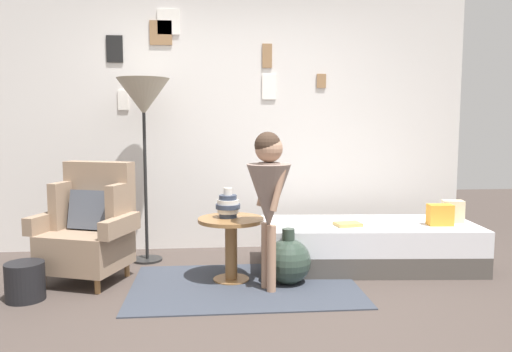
{
  "coord_description": "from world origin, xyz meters",
  "views": [
    {
      "loc": [
        -0.21,
        -3.19,
        1.3
      ],
      "look_at": [
        0.15,
        0.95,
        0.85
      ],
      "focal_mm": 34.95,
      "sensor_mm": 36.0,
      "label": 1
    }
  ],
  "objects": [
    {
      "name": "gallery_wall",
      "position": [
        -0.0,
        1.95,
        1.3
      ],
      "size": [
        4.8,
        0.12,
        2.6
      ],
      "color": "silver",
      "rests_on": "ground"
    },
    {
      "name": "floor_lamp",
      "position": [
        -0.84,
        1.47,
        1.49
      ],
      "size": [
        0.48,
        0.48,
        1.7
      ],
      "color": "black",
      "rests_on": "ground"
    },
    {
      "name": "demijohn_near",
      "position": [
        0.39,
        0.68,
        0.19
      ],
      "size": [
        0.37,
        0.37,
        0.45
      ],
      "color": "#2D3D33",
      "rests_on": "ground"
    },
    {
      "name": "rug",
      "position": [
        0.03,
        0.65,
        0.01
      ],
      "size": [
        1.79,
        1.17,
        0.01
      ],
      "primitive_type": "cube",
      "color": "#333842",
      "rests_on": "ground"
    },
    {
      "name": "person_child",
      "position": [
        0.21,
        0.53,
        0.8
      ],
      "size": [
        0.34,
        0.34,
        1.23
      ],
      "color": "#A37A60",
      "rests_on": "ground"
    },
    {
      "name": "vase_striped",
      "position": [
        -0.09,
        0.82,
        0.62
      ],
      "size": [
        0.2,
        0.2,
        0.25
      ],
      "color": "#2D384C",
      "rests_on": "side_table"
    },
    {
      "name": "book_on_daybed",
      "position": [
        0.96,
        0.99,
        0.42
      ],
      "size": [
        0.24,
        0.2,
        0.03
      ],
      "primitive_type": "cube",
      "rotation": [
        0.0,
        0.0,
        0.17
      ],
      "color": "tan",
      "rests_on": "daybed"
    },
    {
      "name": "armchair",
      "position": [
        -1.22,
        0.93,
        0.44
      ],
      "size": [
        0.88,
        0.77,
        0.97
      ],
      "color": "olive",
      "rests_on": "ground"
    },
    {
      "name": "pillow_head",
      "position": [
        1.94,
        1.06,
        0.5
      ],
      "size": [
        0.2,
        0.15,
        0.2
      ],
      "primitive_type": "cube",
      "rotation": [
        0.0,
        0.0,
        -0.17
      ],
      "color": "beige",
      "rests_on": "daybed"
    },
    {
      "name": "pillow_mid",
      "position": [
        1.77,
        0.94,
        0.49
      ],
      "size": [
        0.22,
        0.13,
        0.18
      ],
      "primitive_type": "cube",
      "rotation": [
        0.0,
        0.0,
        -0.06
      ],
      "color": "orange",
      "rests_on": "daybed"
    },
    {
      "name": "ground_plane",
      "position": [
        0.0,
        0.0,
        0.0
      ],
      "size": [
        12.0,
        12.0,
        0.0
      ],
      "primitive_type": "plane",
      "color": "#423833"
    },
    {
      "name": "magazine_basket",
      "position": [
        -1.59,
        0.48,
        0.14
      ],
      "size": [
        0.28,
        0.28,
        0.28
      ],
      "primitive_type": "cylinder",
      "color": "black",
      "rests_on": "ground"
    },
    {
      "name": "side_table",
      "position": [
        -0.07,
        0.8,
        0.37
      ],
      "size": [
        0.54,
        0.54,
        0.52
      ],
      "color": "olive",
      "rests_on": "ground"
    },
    {
      "name": "daybed",
      "position": [
        1.17,
        1.1,
        0.2
      ],
      "size": [
        1.95,
        0.94,
        0.4
      ],
      "color": "#4C4742",
      "rests_on": "ground"
    }
  ]
}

